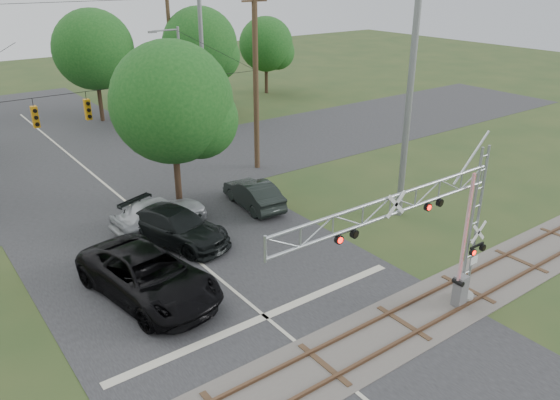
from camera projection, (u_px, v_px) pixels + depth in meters
ground at (365, 400)px, 17.19m from camera, size 160.00×160.00×0.00m
road_main at (208, 270)px, 24.58m from camera, size 14.00×90.00×0.02m
road_cross at (100, 180)px, 34.94m from camera, size 90.00×12.00×0.02m
railroad_track at (324, 365)px, 18.66m from camera, size 90.00×3.20×0.17m
crossing_gantry at (426, 229)px, 19.12m from camera, size 10.32×0.84×6.57m
traffic_signal_span at (128, 101)px, 30.23m from camera, size 19.34×0.36×11.50m
pickup_black at (149, 275)px, 22.25m from camera, size 4.38×7.48×1.96m
car_dark at (175, 226)px, 26.77m from camera, size 4.30×6.40×1.72m
sedan_silver at (159, 213)px, 28.20m from camera, size 5.12×2.35×1.70m
suv_dark at (254, 194)px, 30.80m from camera, size 2.08×4.86×1.56m
streetlight at (179, 81)px, 40.03m from camera, size 2.32×0.24×8.70m
utility_poles at (132, 81)px, 33.56m from camera, size 25.68×28.27×12.66m
treeline at (23, 70)px, 38.26m from camera, size 54.73×28.05×10.03m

